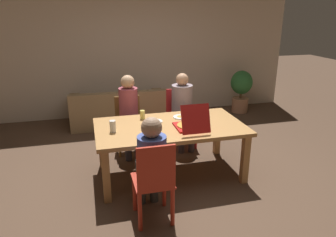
{
  "coord_description": "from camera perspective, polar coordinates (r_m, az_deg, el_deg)",
  "views": [
    {
      "loc": [
        -1.01,
        -3.78,
        2.18
      ],
      "look_at": [
        0.0,
        0.1,
        0.78
      ],
      "focal_mm": 33.71,
      "sensor_mm": 36.0,
      "label": 1
    }
  ],
  "objects": [
    {
      "name": "potted_plant",
      "position": [
        7.12,
        13.09,
        5.33
      ],
      "size": [
        0.47,
        0.47,
        0.92
      ],
      "color": "#AF7855",
      "rests_on": "ground"
    },
    {
      "name": "plate_0",
      "position": [
        4.31,
        -2.34,
        -0.51
      ],
      "size": [
        0.2,
        0.2,
        0.01
      ],
      "color": "white",
      "rests_on": "dining_table"
    },
    {
      "name": "back_wall",
      "position": [
        6.79,
        -6.06,
        12.59
      ],
      "size": [
        6.83,
        0.12,
        2.82
      ],
      "primitive_type": "cube",
      "color": "beige",
      "rests_on": "ground"
    },
    {
      "name": "pizza_box_0",
      "position": [
        4.05,
        4.08,
        -1.15
      ],
      "size": [
        0.36,
        0.48,
        0.37
      ],
      "color": "#B01A16",
      "rests_on": "dining_table"
    },
    {
      "name": "person_0",
      "position": [
        4.86,
        -7.03,
        1.59
      ],
      "size": [
        0.29,
        0.51,
        1.25
      ],
      "color": "#33303B",
      "rests_on": "ground"
    },
    {
      "name": "ground_plane",
      "position": [
        4.48,
        0.33,
        -9.94
      ],
      "size": [
        20.0,
        20.0,
        0.0
      ],
      "primitive_type": "plane",
      "color": "brown"
    },
    {
      "name": "plate_1",
      "position": [
        4.48,
        2.38,
        0.34
      ],
      "size": [
        0.23,
        0.23,
        0.03
      ],
      "color": "white",
      "rests_on": "dining_table"
    },
    {
      "name": "couch",
      "position": [
        6.34,
        -8.77,
        1.37
      ],
      "size": [
        1.88,
        0.83,
        0.72
      ],
      "color": "#90724C",
      "rests_on": "ground"
    },
    {
      "name": "drinking_glass_0",
      "position": [
        3.99,
        -9.96,
        -1.4
      ],
      "size": [
        0.08,
        0.08,
        0.15
      ],
      "primitive_type": "cylinder",
      "color": "silver",
      "rests_on": "dining_table"
    },
    {
      "name": "chair_2",
      "position": [
        3.32,
        -2.52,
        -11.31
      ],
      "size": [
        0.41,
        0.43,
        0.94
      ],
      "color": "red",
      "rests_on": "ground"
    },
    {
      "name": "drinking_glass_1",
      "position": [
        4.41,
        -4.64,
        0.69
      ],
      "size": [
        0.07,
        0.07,
        0.12
      ],
      "primitive_type": "cylinder",
      "color": "#DACA5D",
      "rests_on": "dining_table"
    },
    {
      "name": "drinking_glass_2",
      "position": [
        3.67,
        -2.19,
        -3.09
      ],
      "size": [
        0.07,
        0.07,
        0.13
      ],
      "primitive_type": "cylinder",
      "color": "#DBC660",
      "rests_on": "dining_table"
    },
    {
      "name": "chair_1",
      "position": [
        5.26,
        2.22,
        0.45
      ],
      "size": [
        0.44,
        0.44,
        0.93
      ],
      "color": "red",
      "rests_on": "ground"
    },
    {
      "name": "person_1",
      "position": [
        5.07,
        2.68,
        2.44
      ],
      "size": [
        0.34,
        0.49,
        1.23
      ],
      "color": "#40373E",
      "rests_on": "ground"
    },
    {
      "name": "person_2",
      "position": [
        3.36,
        -3.1,
        -7.25
      ],
      "size": [
        0.3,
        0.5,
        1.17
      ],
      "color": "#363936",
      "rests_on": "ground"
    },
    {
      "name": "chair_0",
      "position": [
        5.07,
        -7.15,
        -0.37
      ],
      "size": [
        0.42,
        0.4,
        0.88
      ],
      "color": "brown",
      "rests_on": "ground"
    },
    {
      "name": "dining_table",
      "position": [
        4.21,
        0.34,
        -2.3
      ],
      "size": [
        1.96,
        1.1,
        0.72
      ],
      "color": "#B47E44",
      "rests_on": "ground"
    }
  ]
}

